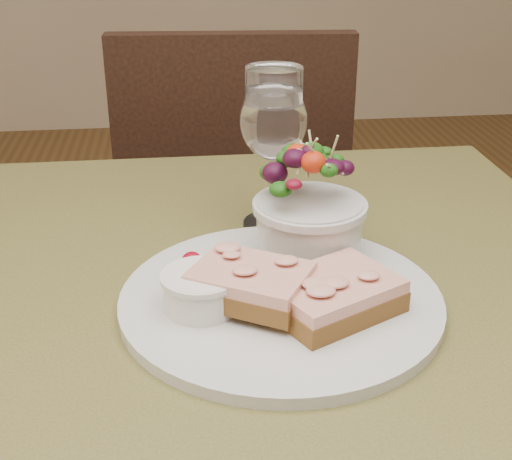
{
  "coord_description": "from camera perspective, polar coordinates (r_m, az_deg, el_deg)",
  "views": [
    {
      "loc": [
        -0.06,
        -0.62,
        1.11
      ],
      "look_at": [
        0.01,
        0.01,
        0.81
      ],
      "focal_mm": 50.0,
      "sensor_mm": 36.0,
      "label": 1
    }
  ],
  "objects": [
    {
      "name": "ramekin",
      "position": [
        0.66,
        -4.41,
        -4.75
      ],
      "size": [
        0.07,
        0.07,
        0.04
      ],
      "color": "white",
      "rests_on": "dinner_plate"
    },
    {
      "name": "wine_glass",
      "position": [
        0.81,
        1.41,
        8.36
      ],
      "size": [
        0.08,
        0.08,
        0.18
      ],
      "color": "white",
      "rests_on": "cafe_table"
    },
    {
      "name": "garnish",
      "position": [
        0.73,
        -4.4,
        -2.53
      ],
      "size": [
        0.05,
        0.04,
        0.02
      ],
      "color": "#133509",
      "rests_on": "dinner_plate"
    },
    {
      "name": "salad_bowl",
      "position": [
        0.74,
        4.34,
        2.14
      ],
      "size": [
        0.11,
        0.11,
        0.13
      ],
      "color": "silver",
      "rests_on": "dinner_plate"
    },
    {
      "name": "sandwich_back",
      "position": [
        0.66,
        -0.43,
        -4.29
      ],
      "size": [
        0.13,
        0.12,
        0.03
      ],
      "rotation": [
        0.0,
        0.0,
        -0.53
      ],
      "color": "#533316",
      "rests_on": "dinner_plate"
    },
    {
      "name": "dinner_plate",
      "position": [
        0.69,
        1.98,
        -5.62
      ],
      "size": [
        0.31,
        0.31,
        0.01
      ],
      "primitive_type": "cylinder",
      "color": "silver",
      "rests_on": "cafe_table"
    },
    {
      "name": "sandwich_front",
      "position": [
        0.66,
        6.18,
        -5.19
      ],
      "size": [
        0.14,
        0.13,
        0.03
      ],
      "rotation": [
        0.0,
        0.0,
        0.48
      ],
      "color": "#533316",
      "rests_on": "dinner_plate"
    },
    {
      "name": "cafe_table",
      "position": [
        0.78,
        -0.93,
        -11.12
      ],
      "size": [
        0.8,
        0.8,
        0.75
      ],
      "color": "#48401E",
      "rests_on": "ground"
    },
    {
      "name": "chair_far",
      "position": [
        1.6,
        -1.75,
        -5.3
      ],
      "size": [
        0.45,
        0.45,
        0.9
      ],
      "rotation": [
        0.0,
        0.0,
        3.07
      ],
      "color": "black",
      "rests_on": "ground"
    }
  ]
}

